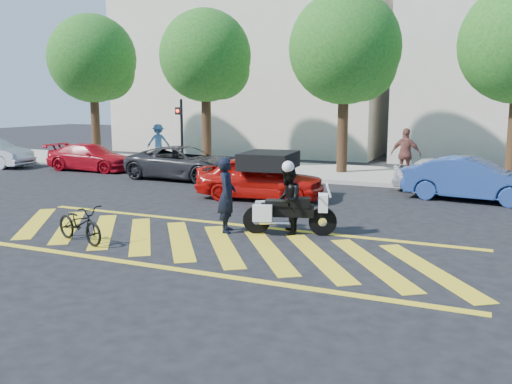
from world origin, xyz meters
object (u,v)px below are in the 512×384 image
at_px(red_convertible, 260,178).
at_px(parked_left, 91,157).
at_px(bicycle, 80,223).
at_px(parked_mid_right, 449,175).
at_px(officer_bike, 227,195).
at_px(parked_right, 472,179).
at_px(parked_mid_left, 184,163).
at_px(officer_moto, 288,201).
at_px(police_motorcycle, 288,212).

bearing_deg(red_convertible, parked_left, 64.69).
xyz_separation_m(bicycle, parked_mid_right, (7.06, 10.28, 0.19)).
bearing_deg(parked_mid_right, parked_left, 90.61).
relative_size(officer_bike, parked_right, 0.44).
distance_m(bicycle, parked_mid_right, 12.47).
xyz_separation_m(bicycle, red_convertible, (1.61, 6.54, 0.26)).
bearing_deg(red_convertible, parked_mid_right, -61.33).
bearing_deg(parked_left, parked_mid_left, -99.37).
bearing_deg(parked_mid_right, bicycle, 145.19).
xyz_separation_m(officer_bike, bicycle, (-2.59, -2.22, -0.47)).
xyz_separation_m(officer_bike, parked_left, (-10.83, 7.80, -0.31)).
bearing_deg(officer_moto, officer_bike, -91.99).
height_order(officer_bike, parked_mid_right, officer_bike).
distance_m(officer_moto, red_convertible, 4.61).
distance_m(officer_bike, parked_right, 8.60).
distance_m(bicycle, police_motorcycle, 4.79).
distance_m(parked_mid_left, parked_mid_right, 10.04).
relative_size(bicycle, parked_left, 0.40).
height_order(parked_mid_right, parked_right, parked_right).
bearing_deg(red_convertible, parked_right, -74.13).
xyz_separation_m(officer_moto, parked_mid_right, (3.04, 7.68, -0.19)).
xyz_separation_m(parked_mid_left, parked_mid_right, (10.00, 0.90, -0.04)).
xyz_separation_m(officer_moto, parked_mid_left, (-6.96, 6.78, -0.15)).
relative_size(police_motorcycle, red_convertible, 0.53).
bearing_deg(police_motorcycle, red_convertible, 104.75).
relative_size(officer_moto, parked_right, 0.39).
distance_m(officer_moto, parked_mid_left, 9.71).
distance_m(police_motorcycle, red_convertible, 4.63).
relative_size(red_convertible, parked_right, 0.98).
bearing_deg(parked_right, red_convertible, 119.31).
relative_size(bicycle, parked_mid_right, 0.45).
distance_m(bicycle, officer_moto, 4.80).
height_order(police_motorcycle, parked_mid_left, parked_mid_left).
height_order(bicycle, parked_right, parked_right).
height_order(red_convertible, parked_mid_right, red_convertible).
bearing_deg(officer_moto, police_motorcycle, 41.01).
relative_size(police_motorcycle, parked_right, 0.52).
height_order(police_motorcycle, parked_left, parked_left).
bearing_deg(officer_moto, bicycle, -73.86).
relative_size(parked_left, parked_mid_left, 0.86).
distance_m(bicycle, parked_left, 12.98).
xyz_separation_m(officer_bike, police_motorcycle, (1.45, 0.37, -0.37)).
relative_size(bicycle, parked_mid_left, 0.35).
bearing_deg(bicycle, police_motorcycle, -40.37).
relative_size(bicycle, red_convertible, 0.41).
bearing_deg(officer_moto, parked_right, 132.32).
bearing_deg(parked_left, bicycle, -142.97).
relative_size(police_motorcycle, parked_mid_left, 0.46).
height_order(officer_bike, police_motorcycle, officer_bike).
distance_m(parked_left, parked_mid_right, 15.30).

